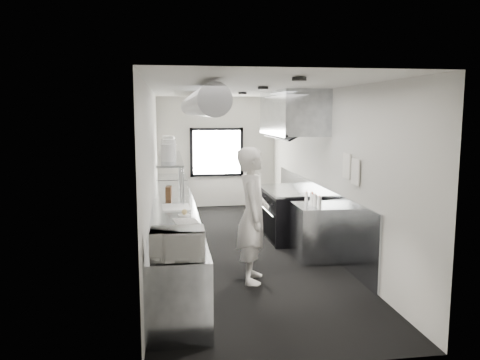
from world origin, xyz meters
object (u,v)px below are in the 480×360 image
object	(u,v)px
cutting_board	(176,207)
deli_tub_b	(164,235)
pass_shelf	(170,159)
squeeze_bottle_d	(312,198)
plate_stack_c	(169,148)
range	(288,213)
prep_counter	(175,234)
plate_stack_d	(169,145)
exhaust_hood	(292,113)
small_plate	(184,215)
squeeze_bottle_c	(313,200)
bottle_station	(315,232)
squeeze_bottle_a	(320,203)
microwave	(177,244)
plate_stack_a	(168,153)
squeeze_bottle_e	(306,197)
line_cook	(253,215)
knife_block	(169,193)
far_work_table	(172,195)
plate_stack_b	(169,149)
squeeze_bottle_b	(315,201)
deli_tub_a	(160,239)

from	to	relation	value
cutting_board	deli_tub_b	bearing A→B (deg)	-95.16
pass_shelf	squeeze_bottle_d	xyz separation A→B (m)	(2.31, -1.59, -0.54)
cutting_board	plate_stack_c	world-z (taller)	plate_stack_c
range	deli_tub_b	xyz separation A→B (m)	(-2.33, -3.20, 0.48)
prep_counter	plate_stack_d	size ratio (longest dim) A/B	16.52
exhaust_hood	small_plate	distance (m)	3.19
squeeze_bottle_c	small_plate	bearing A→B (deg)	-166.36
bottle_station	deli_tub_b	distance (m)	3.07
plate_stack_d	squeeze_bottle_a	size ratio (longest dim) A/B	1.82
microwave	plate_stack_d	distance (m)	4.95
plate_stack_a	squeeze_bottle_e	xyz separation A→B (m)	(2.30, -0.62, -0.74)
squeeze_bottle_d	squeeze_bottle_e	world-z (taller)	squeeze_bottle_d
microwave	exhaust_hood	bearing A→B (deg)	61.90
line_cook	microwave	size ratio (longest dim) A/B	3.71
line_cook	small_plate	size ratio (longest dim) A/B	10.17
bottle_station	microwave	world-z (taller)	microwave
small_plate	squeeze_bottle_a	xyz separation A→B (m)	(2.12, 0.18, 0.09)
knife_block	squeeze_bottle_d	distance (m)	2.48
pass_shelf	cutting_board	world-z (taller)	pass_shelf
squeeze_bottle_d	deli_tub_b	bearing A→B (deg)	-141.66
far_work_table	squeeze_bottle_d	xyz separation A→B (m)	(2.27, -3.79, 0.55)
range	bottle_station	bearing A→B (deg)	-85.43
bottle_station	microwave	size ratio (longest dim) A/B	1.72
exhaust_hood	line_cook	size ratio (longest dim) A/B	1.14
exhaust_hood	squeeze_bottle_e	bearing A→B (deg)	-91.07
bottle_station	squeeze_bottle_c	bearing A→B (deg)	159.41
squeeze_bottle_c	exhaust_hood	bearing A→B (deg)	90.24
prep_counter	plate_stack_b	xyz separation A→B (m)	(-0.06, 1.27, 1.29)
exhaust_hood	prep_counter	distance (m)	3.20
exhaust_hood	squeeze_bottle_a	xyz separation A→B (m)	(0.02, -1.71, -1.39)
prep_counter	knife_block	distance (m)	0.90
pass_shelf	range	world-z (taller)	pass_shelf
deli_tub_b	small_plate	distance (m)	1.34
plate_stack_a	squeeze_bottle_d	size ratio (longest dim) A/B	1.55
plate_stack_c	knife_block	bearing A→B (deg)	-91.77
small_plate	squeeze_bottle_b	bearing A→B (deg)	10.30
plate_stack_d	squeeze_bottle_e	size ratio (longest dim) A/B	2.20
plate_stack_b	deli_tub_a	bearing A→B (deg)	-92.22
pass_shelf	knife_block	size ratio (longest dim) A/B	13.12
small_plate	cutting_board	bearing A→B (deg)	100.53
bottle_station	squeeze_bottle_d	bearing A→B (deg)	107.23
far_work_table	small_plate	size ratio (longest dim) A/B	6.31
microwave	deli_tub_b	world-z (taller)	microwave
squeeze_bottle_b	prep_counter	bearing A→B (deg)	172.19
range	plate_stack_d	bearing A→B (deg)	157.68
far_work_table	plate_stack_c	distance (m)	2.45
bottle_station	plate_stack_d	size ratio (longest dim) A/B	2.48
far_work_table	line_cook	size ratio (longest dim) A/B	0.62
squeeze_bottle_b	squeeze_bottle_c	distance (m)	0.13
squeeze_bottle_c	plate_stack_d	bearing A→B (deg)	135.12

